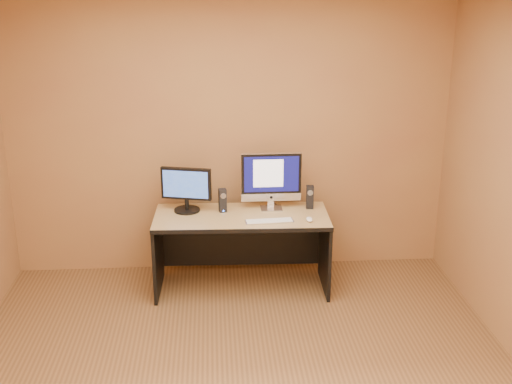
# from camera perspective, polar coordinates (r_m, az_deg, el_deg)

# --- Properties ---
(walls) EXTENTS (4.00, 4.00, 2.60)m
(walls) POSITION_cam_1_polar(r_m,az_deg,el_deg) (3.91, -1.47, -1.64)
(walls) COLOR olive
(walls) RESTS_ON ground
(desk) EXTENTS (1.52, 0.70, 0.69)m
(desk) POSITION_cam_1_polar(r_m,az_deg,el_deg) (5.66, -1.28, -5.38)
(desk) COLOR tan
(desk) RESTS_ON ground
(imac) EXTENTS (0.54, 0.20, 0.52)m
(imac) POSITION_cam_1_polar(r_m,az_deg,el_deg) (5.60, 1.39, 0.98)
(imac) COLOR #BABABE
(imac) RESTS_ON desk
(second_monitor) EXTENTS (0.49, 0.33, 0.39)m
(second_monitor) POSITION_cam_1_polar(r_m,az_deg,el_deg) (5.60, -6.21, 0.20)
(second_monitor) COLOR black
(second_monitor) RESTS_ON desk
(speaker_left) EXTENTS (0.07, 0.08, 0.21)m
(speaker_left) POSITION_cam_1_polar(r_m,az_deg,el_deg) (5.59, -2.99, -0.74)
(speaker_left) COLOR black
(speaker_left) RESTS_ON desk
(speaker_right) EXTENTS (0.07, 0.07, 0.21)m
(speaker_right) POSITION_cam_1_polar(r_m,az_deg,el_deg) (5.69, 4.81, -0.45)
(speaker_right) COLOR black
(speaker_right) RESTS_ON desk
(keyboard) EXTENTS (0.41, 0.14, 0.02)m
(keyboard) POSITION_cam_1_polar(r_m,az_deg,el_deg) (5.38, 1.19, -2.60)
(keyboard) COLOR silver
(keyboard) RESTS_ON desk
(mouse) EXTENTS (0.06, 0.10, 0.03)m
(mouse) POSITION_cam_1_polar(r_m,az_deg,el_deg) (5.42, 4.77, -2.42)
(mouse) COLOR white
(mouse) RESTS_ON desk
(cable_a) EXTENTS (0.11, 0.18, 0.01)m
(cable_a) POSITION_cam_1_polar(r_m,az_deg,el_deg) (5.82, 1.56, -0.98)
(cable_a) COLOR black
(cable_a) RESTS_ON desk
(cable_b) EXTENTS (0.09, 0.15, 0.01)m
(cable_b) POSITION_cam_1_polar(r_m,az_deg,el_deg) (5.81, 1.20, -0.99)
(cable_b) COLOR black
(cable_b) RESTS_ON desk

